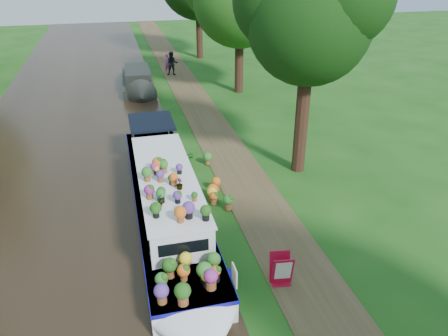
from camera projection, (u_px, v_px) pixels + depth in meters
ground at (232, 217)px, 15.85m from camera, size 100.00×100.00×0.00m
canal_water at (58, 241)px, 14.53m from camera, size 10.00×100.00×0.02m
towpath at (263, 212)px, 16.10m from camera, size 2.20×100.00×0.03m
plant_boat at (168, 201)px, 15.20m from camera, size 2.29×13.52×2.31m
tree_near_overhang at (310, 12)px, 16.37m from camera, size 5.52×5.28×8.99m
second_boat at (138, 81)px, 30.26m from camera, size 2.29×7.31×1.40m
sandwich_board at (281, 270)px, 12.51m from camera, size 0.63×0.56×0.96m
pedestrian_pink at (168, 63)px, 34.02m from camera, size 0.63×0.52×1.48m
pedestrian_dark at (172, 64)px, 33.32m from camera, size 0.95×0.79×1.77m
verge_plant at (191, 156)px, 19.95m from camera, size 0.53×0.50×0.47m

